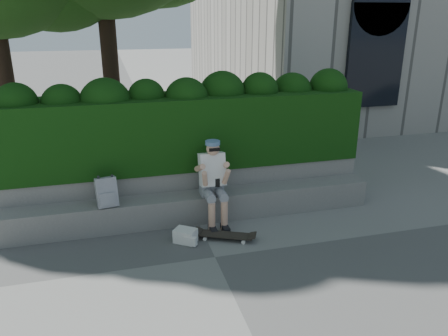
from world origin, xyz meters
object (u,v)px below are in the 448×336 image
object	(u,v)px
person	(213,179)
backpack_ground	(185,236)
skateboard	(225,235)
backpack_plaid	(107,192)

from	to	relation	value
person	backpack_ground	distance (m)	1.01
person	skateboard	xyz separation A→B (m)	(0.03, -0.61, -0.68)
person	skateboard	world-z (taller)	person
skateboard	backpack_plaid	world-z (taller)	backpack_plaid
person	skateboard	distance (m)	0.91
person	backpack_plaid	bearing A→B (deg)	177.16
person	skateboard	bearing A→B (deg)	-87.28
person	backpack_plaid	size ratio (longest dim) A/B	3.08
person	backpack_ground	world-z (taller)	person
backpack_plaid	skateboard	bearing A→B (deg)	-32.79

